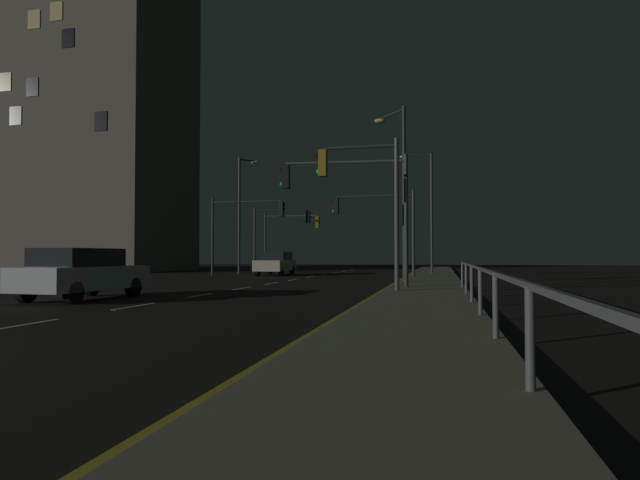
{
  "coord_description": "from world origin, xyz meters",
  "views": [
    {
      "loc": [
        7.93,
        -4.07,
        1.37
      ],
      "look_at": [
        0.08,
        31.3,
        2.37
      ],
      "focal_mm": 30.56,
      "sensor_mm": 36.0,
      "label": 1
    }
  ],
  "objects_px": {
    "traffic_light_mid_left": "(362,185)",
    "traffic_light_far_center": "(280,226)",
    "traffic_light_far_right": "(290,230)",
    "traffic_light_mid_right": "(348,192)",
    "traffic_light_near_left": "(375,216)",
    "street_lamp_mid_block": "(427,201)",
    "street_lamp_across_street": "(242,205)",
    "car_oncoming": "(276,263)",
    "building_distant": "(80,120)",
    "traffic_light_near_right": "(245,220)",
    "car": "(82,273)",
    "street_lamp_median": "(400,177)"
  },
  "relations": [
    {
      "from": "car_oncoming",
      "to": "traffic_light_mid_left",
      "type": "height_order",
      "value": "traffic_light_mid_left"
    },
    {
      "from": "street_lamp_across_street",
      "to": "building_distant",
      "type": "distance_m",
      "value": 19.84
    },
    {
      "from": "street_lamp_across_street",
      "to": "traffic_light_near_left",
      "type": "bearing_deg",
      "value": -30.28
    },
    {
      "from": "traffic_light_near_left",
      "to": "street_lamp_mid_block",
      "type": "bearing_deg",
      "value": 65.82
    },
    {
      "from": "building_distant",
      "to": "car_oncoming",
      "type": "bearing_deg",
      "value": -19.66
    },
    {
      "from": "traffic_light_near_right",
      "to": "building_distant",
      "type": "relative_size",
      "value": 0.19
    },
    {
      "from": "car_oncoming",
      "to": "traffic_light_far_right",
      "type": "relative_size",
      "value": 0.92
    },
    {
      "from": "car",
      "to": "traffic_light_far_center",
      "type": "relative_size",
      "value": 0.88
    },
    {
      "from": "traffic_light_mid_right",
      "to": "traffic_light_near_left",
      "type": "relative_size",
      "value": 1.05
    },
    {
      "from": "car_oncoming",
      "to": "traffic_light_near_left",
      "type": "distance_m",
      "value": 8.62
    },
    {
      "from": "car",
      "to": "traffic_light_mid_left",
      "type": "bearing_deg",
      "value": 28.22
    },
    {
      "from": "car",
      "to": "traffic_light_far_center",
      "type": "height_order",
      "value": "traffic_light_far_center"
    },
    {
      "from": "traffic_light_mid_left",
      "to": "traffic_light_mid_right",
      "type": "distance_m",
      "value": 2.36
    },
    {
      "from": "traffic_light_far_right",
      "to": "street_lamp_across_street",
      "type": "bearing_deg",
      "value": -110.42
    },
    {
      "from": "car_oncoming",
      "to": "traffic_light_mid_right",
      "type": "distance_m",
      "value": 16.05
    },
    {
      "from": "traffic_light_far_right",
      "to": "traffic_light_near_left",
      "type": "distance_m",
      "value": 14.42
    },
    {
      "from": "traffic_light_mid_right",
      "to": "street_lamp_across_street",
      "type": "xyz_separation_m",
      "value": [
        -10.58,
        16.22,
        1.14
      ]
    },
    {
      "from": "car",
      "to": "street_lamp_median",
      "type": "bearing_deg",
      "value": 50.81
    },
    {
      "from": "building_distant",
      "to": "traffic_light_mid_right",
      "type": "bearing_deg",
      "value": -37.45
    },
    {
      "from": "traffic_light_near_left",
      "to": "traffic_light_mid_right",
      "type": "bearing_deg",
      "value": -89.34
    },
    {
      "from": "traffic_light_far_right",
      "to": "street_lamp_median",
      "type": "xyz_separation_m",
      "value": [
        10.18,
        -17.5,
        1.56
      ]
    },
    {
      "from": "street_lamp_mid_block",
      "to": "traffic_light_mid_left",
      "type": "bearing_deg",
      "value": -95.57
    },
    {
      "from": "street_lamp_mid_block",
      "to": "street_lamp_across_street",
      "type": "xyz_separation_m",
      "value": [
        -13.23,
        -0.07,
        -0.01
      ]
    },
    {
      "from": "traffic_light_mid_left",
      "to": "traffic_light_far_center",
      "type": "height_order",
      "value": "traffic_light_mid_left"
    },
    {
      "from": "traffic_light_far_right",
      "to": "traffic_light_mid_right",
      "type": "relative_size",
      "value": 0.93
    },
    {
      "from": "car_oncoming",
      "to": "traffic_light_mid_right",
      "type": "relative_size",
      "value": 0.86
    },
    {
      "from": "car_oncoming",
      "to": "traffic_light_near_left",
      "type": "relative_size",
      "value": 0.91
    },
    {
      "from": "traffic_light_mid_right",
      "to": "traffic_light_far_center",
      "type": "distance_m",
      "value": 21.6
    },
    {
      "from": "street_lamp_mid_block",
      "to": "car",
      "type": "bearing_deg",
      "value": -113.28
    },
    {
      "from": "car_oncoming",
      "to": "traffic_light_far_center",
      "type": "distance_m",
      "value": 6.59
    },
    {
      "from": "traffic_light_far_right",
      "to": "street_lamp_mid_block",
      "type": "bearing_deg",
      "value": -26.6
    },
    {
      "from": "street_lamp_across_street",
      "to": "street_lamp_median",
      "type": "relative_size",
      "value": 1.04
    },
    {
      "from": "traffic_light_mid_left",
      "to": "traffic_light_mid_right",
      "type": "height_order",
      "value": "traffic_light_mid_left"
    },
    {
      "from": "traffic_light_near_left",
      "to": "building_distant",
      "type": "relative_size",
      "value": 0.18
    },
    {
      "from": "street_lamp_mid_block",
      "to": "building_distant",
      "type": "height_order",
      "value": "building_distant"
    },
    {
      "from": "traffic_light_far_center",
      "to": "street_lamp_across_street",
      "type": "distance_m",
      "value": 4.19
    },
    {
      "from": "traffic_light_mid_left",
      "to": "traffic_light_near_right",
      "type": "distance_m",
      "value": 17.1
    },
    {
      "from": "street_lamp_median",
      "to": "traffic_light_far_center",
      "type": "bearing_deg",
      "value": 124.22
    },
    {
      "from": "traffic_light_far_center",
      "to": "street_lamp_mid_block",
      "type": "height_order",
      "value": "street_lamp_mid_block"
    },
    {
      "from": "street_lamp_across_street",
      "to": "traffic_light_mid_left",
      "type": "bearing_deg",
      "value": -58.17
    },
    {
      "from": "traffic_light_near_right",
      "to": "building_distant",
      "type": "bearing_deg",
      "value": 153.87
    },
    {
      "from": "traffic_light_mid_right",
      "to": "traffic_light_mid_left",
      "type": "bearing_deg",
      "value": -68.82
    },
    {
      "from": "street_lamp_median",
      "to": "building_distant",
      "type": "distance_m",
      "value": 35.06
    },
    {
      "from": "traffic_light_far_right",
      "to": "traffic_light_near_right",
      "type": "relative_size",
      "value": 0.95
    },
    {
      "from": "car",
      "to": "street_lamp_across_street",
      "type": "bearing_deg",
      "value": 98.61
    },
    {
      "from": "traffic_light_near_right",
      "to": "street_lamp_across_street",
      "type": "distance_m",
      "value": 4.84
    },
    {
      "from": "traffic_light_mid_left",
      "to": "building_distant",
      "type": "distance_m",
      "value": 38.29
    },
    {
      "from": "traffic_light_mid_left",
      "to": "traffic_light_near_right",
      "type": "bearing_deg",
      "value": 124.15
    },
    {
      "from": "traffic_light_near_left",
      "to": "street_lamp_mid_block",
      "type": "xyz_separation_m",
      "value": [
        2.77,
        6.17,
        1.35
      ]
    },
    {
      "from": "traffic_light_mid_left",
      "to": "traffic_light_mid_right",
      "type": "xyz_separation_m",
      "value": [
        -0.85,
        2.2,
        0.02
      ]
    }
  ]
}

